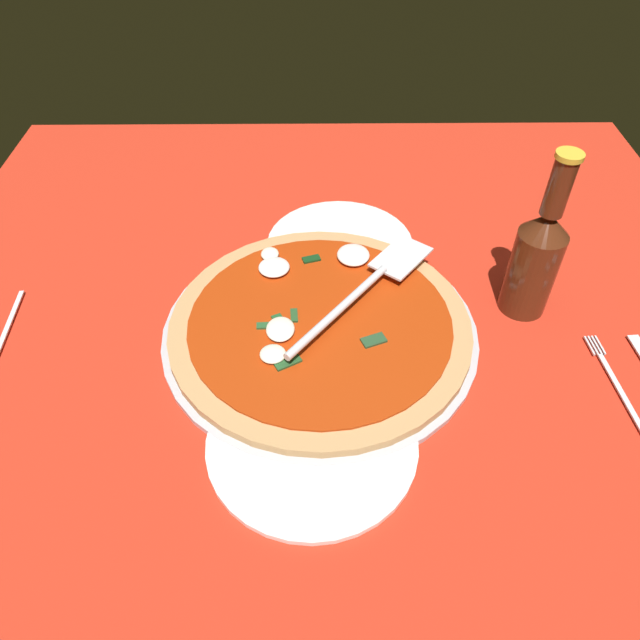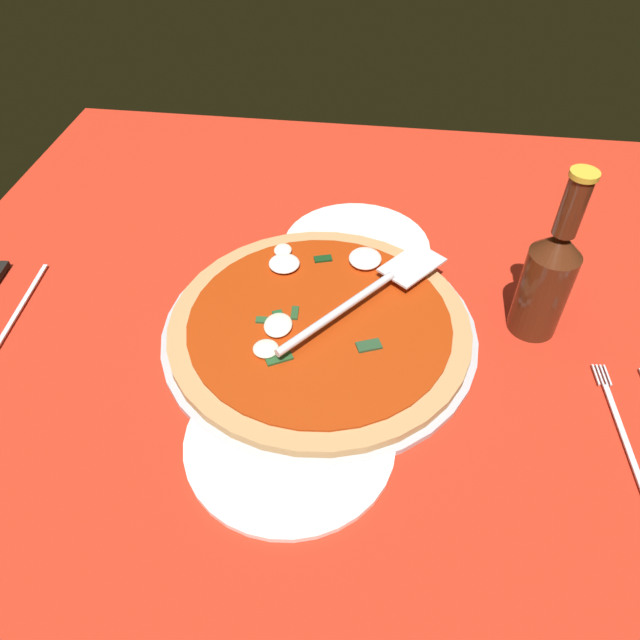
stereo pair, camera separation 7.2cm
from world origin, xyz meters
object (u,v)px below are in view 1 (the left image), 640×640
(pizza, at_px, (319,320))
(dinner_plate_left, at_px, (312,442))
(pizza_server, at_px, (365,289))
(dinner_plate_right, at_px, (340,245))
(beer_bottle, at_px, (536,257))

(pizza, bearing_deg, dinner_plate_left, 176.92)
(dinner_plate_left, height_order, pizza_server, pizza_server)
(dinner_plate_left, distance_m, pizza_server, 0.21)
(dinner_plate_right, height_order, pizza, pizza)
(pizza, height_order, pizza_server, pizza_server)
(pizza_server, bearing_deg, dinner_plate_right, 49.22)
(beer_bottle, bearing_deg, pizza, 98.47)
(beer_bottle, bearing_deg, dinner_plate_right, 60.60)
(dinner_plate_right, distance_m, pizza_server, 0.14)
(pizza, height_order, beer_bottle, beer_bottle)
(pizza, bearing_deg, beer_bottle, -81.53)
(dinner_plate_right, relative_size, pizza_server, 0.90)
(pizza_server, distance_m, beer_bottle, 0.21)
(dinner_plate_right, xyz_separation_m, pizza_server, (-0.14, -0.03, 0.04))
(dinner_plate_right, relative_size, pizza, 0.57)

